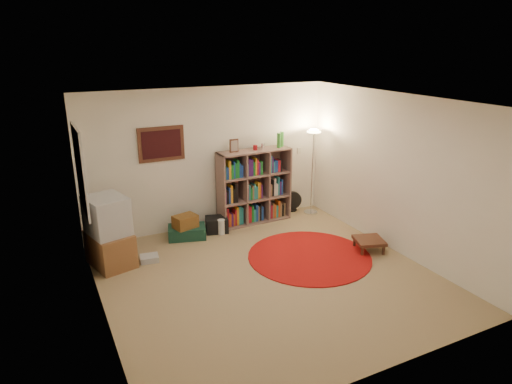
% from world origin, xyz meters
% --- Properties ---
extents(room, '(4.54, 4.54, 2.54)m').
position_xyz_m(room, '(-0.05, 0.05, 1.26)').
color(room, '#937B56').
rests_on(room, ground).
extents(bookshelf, '(1.38, 0.43, 1.64)m').
position_xyz_m(bookshelf, '(0.75, 2.03, 0.66)').
color(bookshelf, '#7B5952').
rests_on(bookshelf, ground).
extents(floor_lamp, '(0.40, 0.40, 1.67)m').
position_xyz_m(floor_lamp, '(1.96, 1.92, 1.39)').
color(floor_lamp, silver).
rests_on(floor_lamp, ground).
extents(floor_fan, '(0.36, 0.22, 0.40)m').
position_xyz_m(floor_fan, '(1.70, 2.18, 0.20)').
color(floor_fan, black).
rests_on(floor_fan, ground).
extents(tv_stand, '(0.69, 0.85, 1.08)m').
position_xyz_m(tv_stand, '(-1.94, 1.42, 0.52)').
color(tv_stand, brown).
rests_on(tv_stand, ground).
extents(dvd_box, '(0.31, 0.27, 0.09)m').
position_xyz_m(dvd_box, '(-1.40, 1.27, 0.05)').
color(dvd_box, '#B6B6BB').
rests_on(dvd_box, ground).
extents(suitcase, '(0.72, 0.57, 0.20)m').
position_xyz_m(suitcase, '(-0.60, 1.87, 0.10)').
color(suitcase, '#133628').
rests_on(suitcase, ground).
extents(wicker_basket, '(0.44, 0.36, 0.22)m').
position_xyz_m(wicker_basket, '(-0.63, 1.84, 0.31)').
color(wicker_basket, brown).
rests_on(wicker_basket, suitcase).
extents(duffel_bag, '(0.46, 0.41, 0.27)m').
position_xyz_m(duffel_bag, '(-0.04, 1.88, 0.13)').
color(duffel_bag, black).
rests_on(duffel_bag, ground).
extents(paper_towel, '(0.13, 0.13, 0.27)m').
position_xyz_m(paper_towel, '(-0.01, 1.74, 0.13)').
color(paper_towel, silver).
rests_on(paper_towel, ground).
extents(red_rug, '(1.93, 1.93, 0.02)m').
position_xyz_m(red_rug, '(0.89, 0.29, 0.01)').
color(red_rug, maroon).
rests_on(red_rug, ground).
extents(side_table, '(0.56, 0.56, 0.20)m').
position_xyz_m(side_table, '(1.87, 0.06, 0.17)').
color(side_table, '#422217').
rests_on(side_table, ground).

